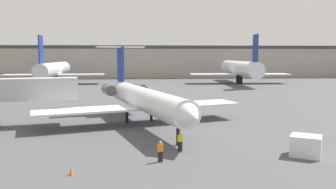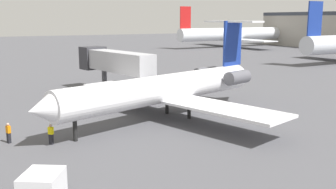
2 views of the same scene
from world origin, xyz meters
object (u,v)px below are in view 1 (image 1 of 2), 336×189
object	(u,v)px
traffic_cone_near	(71,171)
parked_airliner_west_mid	(54,70)
jet_bridge	(6,91)
ground_crew_loader	(180,141)
parked_airliner_centre	(240,69)
regional_jet	(142,98)
cargo_container_uld	(306,146)
ground_crew_marshaller	(160,151)

from	to	relation	value
traffic_cone_near	parked_airliner_west_mid	bearing A→B (deg)	104.98
jet_bridge	ground_crew_loader	distance (m)	22.67
traffic_cone_near	parked_airliner_centre	bearing A→B (deg)	66.46
parked_airliner_centre	regional_jet	bearing A→B (deg)	-115.91
ground_crew_loader	traffic_cone_near	world-z (taller)	ground_crew_loader
ground_crew_loader	jet_bridge	bearing A→B (deg)	148.92
regional_jet	parked_airliner_west_mid	distance (m)	66.18
jet_bridge	parked_airliner_centre	size ratio (longest dim) A/B	0.41
regional_jet	cargo_container_uld	bearing A→B (deg)	-47.08
ground_crew_marshaller	parked_airliner_centre	distance (m)	80.18
ground_crew_loader	parked_airliner_west_mid	bearing A→B (deg)	111.85
cargo_container_uld	parked_airliner_west_mid	world-z (taller)	parked_airliner_west_mid
parked_airliner_west_mid	traffic_cone_near	bearing A→B (deg)	-75.02
ground_crew_loader	parked_airliner_centre	bearing A→B (deg)	70.45
ground_crew_marshaller	regional_jet	bearing A→B (deg)	95.58
regional_jet	traffic_cone_near	distance (m)	18.94
regional_jet	parked_airliner_centre	bearing A→B (deg)	64.09
jet_bridge	ground_crew_marshaller	world-z (taller)	jet_bridge
regional_jet	parked_airliner_centre	distance (m)	66.47
regional_jet	jet_bridge	bearing A→B (deg)	-176.89
cargo_container_uld	ground_crew_marshaller	bearing A→B (deg)	-176.53
parked_airliner_west_mid	ground_crew_loader	bearing A→B (deg)	-68.15
ground_crew_marshaller	parked_airliner_centre	world-z (taller)	parked_airliner_centre
jet_bridge	cargo_container_uld	world-z (taller)	jet_bridge
regional_jet	ground_crew_marshaller	world-z (taller)	regional_jet
regional_jet	traffic_cone_near	world-z (taller)	regional_jet
ground_crew_loader	parked_airliner_centre	size ratio (longest dim) A/B	0.05
ground_crew_loader	parked_airliner_west_mid	world-z (taller)	parked_airliner_west_mid
traffic_cone_near	ground_crew_marshaller	bearing A→B (deg)	22.32
parked_airliner_centre	cargo_container_uld	bearing A→B (deg)	-101.66
cargo_container_uld	parked_airliner_west_mid	xyz separation A→B (m)	(-39.66, 75.56, 3.42)
cargo_container_uld	traffic_cone_near	xyz separation A→B (m)	(-18.55, -3.36, -0.60)
regional_jet	jet_bridge	xyz separation A→B (m)	(-15.79, -0.86, 1.12)
jet_bridge	parked_airliner_centre	bearing A→B (deg)	53.52
regional_jet	parked_airliner_west_mid	world-z (taller)	parked_airliner_west_mid
ground_crew_loader	traffic_cone_near	distance (m)	10.03
parked_airliner_centre	jet_bridge	bearing A→B (deg)	-126.48
ground_crew_marshaller	parked_airliner_centre	xyz separation A→B (m)	(27.53, 75.22, 3.62)
ground_crew_marshaller	traffic_cone_near	bearing A→B (deg)	-157.68
traffic_cone_near	parked_airliner_centre	distance (m)	85.01
ground_crew_loader	parked_airliner_west_mid	xyz separation A→B (m)	(-29.38, 73.28, 3.44)
parked_airliner_centre	ground_crew_loader	bearing A→B (deg)	-109.55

